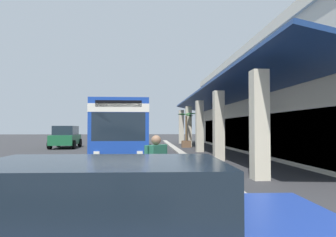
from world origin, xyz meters
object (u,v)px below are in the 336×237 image
at_px(pedestrian, 156,167).
at_px(potted_palm, 186,138).
at_px(parked_sedan_blue, 116,232).
at_px(transit_bus, 126,127).
at_px(parked_suv_green, 66,137).

distance_m(pedestrian, potted_palm, 20.71).
bearing_deg(parked_sedan_blue, potted_palm, 170.76).
distance_m(transit_bus, parked_suv_green, 10.97).
bearing_deg(potted_palm, parked_sedan_blue, -9.24).
bearing_deg(parked_suv_green, parked_sedan_blue, 16.11).
xyz_separation_m(parked_suv_green, potted_palm, (0.07, 10.88, -0.16)).
relative_size(parked_sedan_blue, pedestrian, 2.71).
bearing_deg(parked_sedan_blue, transit_bus, -176.34).
bearing_deg(pedestrian, parked_sedan_blue, -8.11).
xyz_separation_m(parked_sedan_blue, potted_palm, (-24.06, 3.91, 0.11)).
bearing_deg(potted_palm, transit_bus, -28.25).
xyz_separation_m(pedestrian, potted_palm, (-20.43, 3.40, -0.06)).
distance_m(transit_bus, parked_sedan_blue, 15.06).
relative_size(transit_bus, pedestrian, 6.85).
bearing_deg(parked_suv_green, potted_palm, 89.61).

